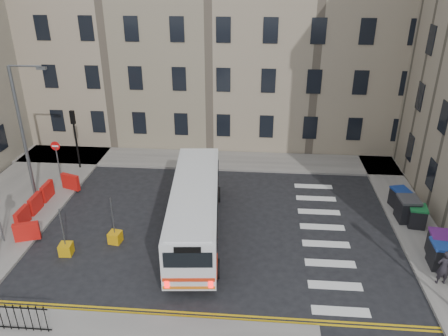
# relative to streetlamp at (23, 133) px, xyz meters

# --- Properties ---
(ground) EXTENTS (120.00, 120.00, 0.00)m
(ground) POSITION_rel_streetlamp_xyz_m (13.00, -2.00, -4.34)
(ground) COLOR black
(ground) RESTS_ON ground
(pavement_north) EXTENTS (36.00, 3.20, 0.15)m
(pavement_north) POSITION_rel_streetlamp_xyz_m (7.00, 6.60, -4.26)
(pavement_north) COLOR slate
(pavement_north) RESTS_ON ground
(pavement_east) EXTENTS (2.40, 26.00, 0.15)m
(pavement_east) POSITION_rel_streetlamp_xyz_m (22.00, 2.00, -4.26)
(pavement_east) COLOR slate
(pavement_east) RESTS_ON ground
(pavement_west) EXTENTS (6.00, 22.00, 0.15)m
(pavement_west) POSITION_rel_streetlamp_xyz_m (-1.00, -1.00, -4.26)
(pavement_west) COLOR slate
(pavement_west) RESTS_ON ground
(terrace_north) EXTENTS (38.30, 10.80, 17.20)m
(terrace_north) POSITION_rel_streetlamp_xyz_m (6.00, 13.50, 4.28)
(terrace_north) COLOR gray
(terrace_north) RESTS_ON ground
(traffic_light_nw) EXTENTS (0.28, 0.22, 4.10)m
(traffic_light_nw) POSITION_rel_streetlamp_xyz_m (1.00, 4.50, -1.47)
(traffic_light_nw) COLOR black
(traffic_light_nw) RESTS_ON pavement_west
(streetlamp) EXTENTS (0.50, 0.22, 8.14)m
(streetlamp) POSITION_rel_streetlamp_xyz_m (0.00, 0.00, 0.00)
(streetlamp) COLOR #595B5E
(streetlamp) RESTS_ON pavement_west
(no_entry_north) EXTENTS (0.60, 0.08, 3.00)m
(no_entry_north) POSITION_rel_streetlamp_xyz_m (0.50, 2.50, -2.26)
(no_entry_north) COLOR #595B5E
(no_entry_north) RESTS_ON pavement_west
(roadworks_barriers) EXTENTS (1.66, 6.26, 1.00)m
(roadworks_barriers) POSITION_rel_streetlamp_xyz_m (1.16, -1.50, -3.69)
(roadworks_barriers) COLOR red
(roadworks_barriers) RESTS_ON pavement_west
(bus) EXTENTS (3.25, 10.40, 2.77)m
(bus) POSITION_rel_streetlamp_xyz_m (10.20, -2.74, -2.73)
(bus) COLOR silver
(bus) RESTS_ON ground
(wheelie_bin_a) EXTENTS (1.04, 1.18, 1.25)m
(wheelie_bin_a) POSITION_rel_streetlamp_xyz_m (22.03, -4.75, -3.55)
(wheelie_bin_a) COLOR black
(wheelie_bin_a) RESTS_ON pavement_east
(wheelie_bin_b) EXTENTS (1.15, 1.28, 1.27)m
(wheelie_bin_b) POSITION_rel_streetlamp_xyz_m (22.21, -3.96, -3.55)
(wheelie_bin_b) COLOR black
(wheelie_bin_b) RESTS_ON pavement_east
(wheelie_bin_c) EXTENTS (1.04, 1.16, 1.15)m
(wheelie_bin_c) POSITION_rel_streetlamp_xyz_m (22.01, -1.22, -3.61)
(wheelie_bin_c) COLOR black
(wheelie_bin_c) RESTS_ON pavement_east
(wheelie_bin_d) EXTENTS (1.11, 1.27, 1.35)m
(wheelie_bin_d) POSITION_rel_streetlamp_xyz_m (21.66, -0.69, -3.51)
(wheelie_bin_d) COLOR black
(wheelie_bin_d) RESTS_ON pavement_east
(wheelie_bin_e) EXTENTS (1.13, 1.22, 1.14)m
(wheelie_bin_e) POSITION_rel_streetlamp_xyz_m (21.65, 0.77, -3.61)
(wheelie_bin_e) COLOR black
(wheelie_bin_e) RESTS_ON pavement_east
(pedestrian) EXTENTS (0.65, 0.45, 1.69)m
(pedestrian) POSITION_rel_streetlamp_xyz_m (21.64, -6.00, -3.34)
(pedestrian) COLOR black
(pedestrian) RESTS_ON pavement_east
(bollard_yellow) EXTENTS (0.68, 0.68, 0.60)m
(bollard_yellow) POSITION_rel_streetlamp_xyz_m (6.18, -3.92, -4.04)
(bollard_yellow) COLOR #D0910B
(bollard_yellow) RESTS_ON ground
(bollard_chevron) EXTENTS (0.64, 0.64, 0.60)m
(bollard_chevron) POSITION_rel_streetlamp_xyz_m (4.08, -5.13, -4.04)
(bollard_chevron) COLOR #C48E0B
(bollard_chevron) RESTS_ON ground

